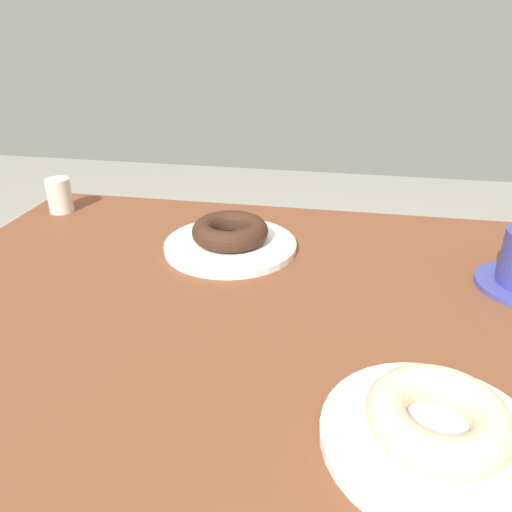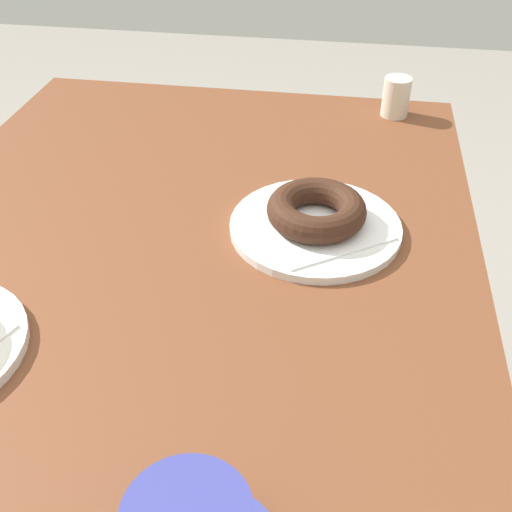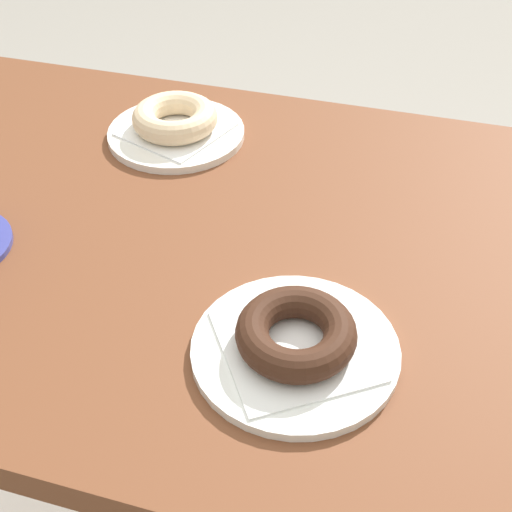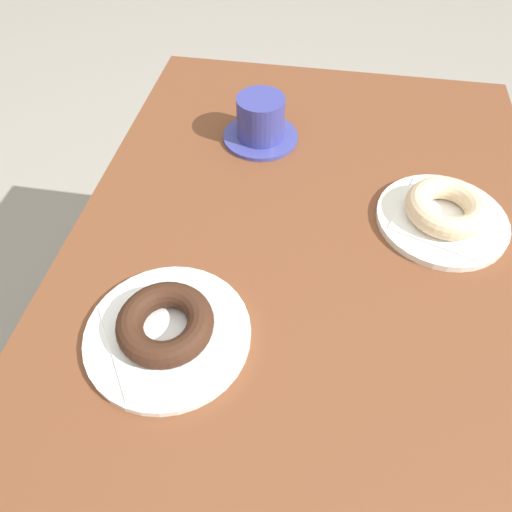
{
  "view_description": "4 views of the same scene",
  "coord_description": "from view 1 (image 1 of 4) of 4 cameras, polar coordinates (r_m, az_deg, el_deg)",
  "views": [
    {
      "loc": [
        -0.03,
        0.54,
        1.06
      ],
      "look_at": [
        0.08,
        -0.07,
        0.75
      ],
      "focal_mm": 34.87,
      "sensor_mm": 36.0,
      "label": 1
    },
    {
      "loc": [
        -0.48,
        -0.19,
        1.16
      ],
      "look_at": [
        0.02,
        -0.11,
        0.76
      ],
      "focal_mm": 43.15,
      "sensor_mm": 36.0,
      "label": 2
    },
    {
      "loc": [
        0.24,
        -0.63,
        1.26
      ],
      "look_at": [
        0.07,
        -0.07,
        0.75
      ],
      "focal_mm": 48.91,
      "sensor_mm": 36.0,
      "label": 3
    },
    {
      "loc": [
        0.43,
        0.0,
        1.25
      ],
      "look_at": [
        0.03,
        -0.07,
        0.76
      ],
      "focal_mm": 33.38,
      "sensor_mm": 36.0,
      "label": 4
    }
  ],
  "objects": [
    {
      "name": "napkin_chocolate_ring",
      "position": [
        0.8,
        -2.96,
        1.68
      ],
      "size": [
        0.2,
        0.2,
        0.0
      ],
      "primitive_type": "cube",
      "rotation": [
        0.0,
        0.0,
        0.6
      ],
      "color": "white",
      "rests_on": "plate_chocolate_ring"
    },
    {
      "name": "donut_sugar_ring",
      "position": [
        0.47,
        20.19,
        -17.0
      ],
      "size": [
        0.12,
        0.12,
        0.04
      ],
      "primitive_type": "torus",
      "color": "beige",
      "rests_on": "napkin_sugar_ring"
    },
    {
      "name": "sugar_jar",
      "position": [
        1.01,
        -21.61,
        6.48
      ],
      "size": [
        0.04,
        0.04,
        0.06
      ],
      "primitive_type": "cylinder",
      "color": "beige",
      "rests_on": "table"
    },
    {
      "name": "napkin_sugar_ring",
      "position": [
        0.49,
        19.82,
        -18.64
      ],
      "size": [
        0.17,
        0.17,
        0.0
      ],
      "primitive_type": "cube",
      "rotation": [
        0.0,
        0.0,
        -0.34
      ],
      "color": "white",
      "rests_on": "plate_sugar_ring"
    },
    {
      "name": "table",
      "position": [
        0.7,
        5.84,
        -13.53
      ],
      "size": [
        1.12,
        0.73,
        0.72
      ],
      "color": "brown",
      "rests_on": "ground_plane"
    },
    {
      "name": "plate_chocolate_ring",
      "position": [
        0.8,
        -2.95,
        1.23
      ],
      "size": [
        0.21,
        0.21,
        0.01
      ],
      "primitive_type": "cylinder",
      "color": "white",
      "rests_on": "table"
    },
    {
      "name": "plate_sugar_ring",
      "position": [
        0.49,
        19.69,
        -19.24
      ],
      "size": [
        0.2,
        0.2,
        0.01
      ],
      "primitive_type": "cylinder",
      "color": "white",
      "rests_on": "table"
    },
    {
      "name": "donut_chocolate_ring",
      "position": [
        0.79,
        -2.99,
        2.9
      ],
      "size": [
        0.12,
        0.12,
        0.03
      ],
      "primitive_type": "torus",
      "color": "#391F14",
      "rests_on": "napkin_chocolate_ring"
    }
  ]
}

